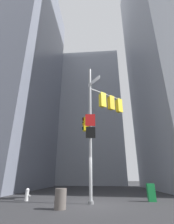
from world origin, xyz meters
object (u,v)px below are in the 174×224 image
Objects in this scene: signal_pole_assembly at (100,114)px; trash_bin at (60,199)px; fire_hydrant at (27,194)px; newspaper_box at (151,192)px.

trash_bin is (-1.96, -2.50, -5.11)m from signal_pole_assembly.
trash_bin is (2.79, -2.75, 0.06)m from fire_hydrant.
trash_bin is at bearing -128.04° from signal_pole_assembly.
signal_pole_assembly is 12.13× the size of fire_hydrant.
signal_pole_assembly is 7.03m from fire_hydrant.
trash_bin is (-5.00, -3.04, -0.06)m from newspaper_box.
fire_hydrant is 0.83× the size of trash_bin.
signal_pole_assembly is at bearing -169.93° from newspaper_box.
newspaper_box is 1.14× the size of trash_bin.
trash_bin is at bearing -148.67° from newspaper_box.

